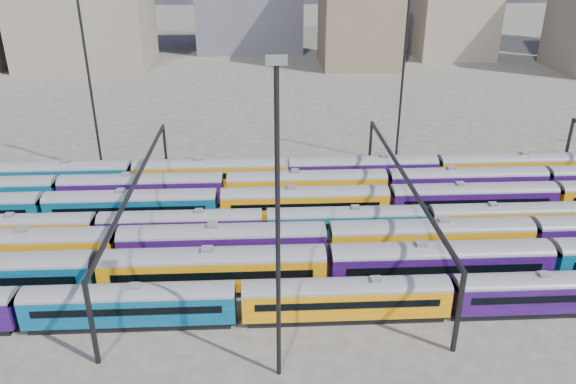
{
  "coord_description": "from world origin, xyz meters",
  "views": [
    {
      "loc": [
        -6.04,
        -57.37,
        32.35
      ],
      "look_at": [
        -2.82,
        6.89,
        3.0
      ],
      "focal_mm": 35.0,
      "sensor_mm": 36.0,
      "label": 1
    }
  ],
  "objects_px": {
    "rake_2": "(328,238)",
    "rake_1": "(328,263)",
    "rake_0": "(555,289)",
    "mast_2": "(278,221)"
  },
  "relations": [
    {
      "from": "rake_0",
      "to": "mast_2",
      "type": "relative_size",
      "value": 5.32
    },
    {
      "from": "rake_0",
      "to": "rake_2",
      "type": "xyz_separation_m",
      "value": [
        -20.09,
        10.0,
        0.38
      ]
    },
    {
      "from": "rake_0",
      "to": "rake_1",
      "type": "xyz_separation_m",
      "value": [
        -20.63,
        5.0,
        0.4
      ]
    },
    {
      "from": "rake_2",
      "to": "mast_2",
      "type": "xyz_separation_m",
      "value": [
        -5.83,
        -17.0,
        11.08
      ]
    },
    {
      "from": "rake_0",
      "to": "rake_1",
      "type": "distance_m",
      "value": 21.23
    },
    {
      "from": "rake_2",
      "to": "rake_1",
      "type": "bearing_deg",
      "value": -96.18
    },
    {
      "from": "rake_0",
      "to": "rake_1",
      "type": "relative_size",
      "value": 1.01
    },
    {
      "from": "rake_1",
      "to": "rake_0",
      "type": "bearing_deg",
      "value": -13.62
    },
    {
      "from": "rake_1",
      "to": "rake_2",
      "type": "distance_m",
      "value": 5.03
    },
    {
      "from": "rake_1",
      "to": "mast_2",
      "type": "distance_m",
      "value": 17.15
    }
  ]
}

